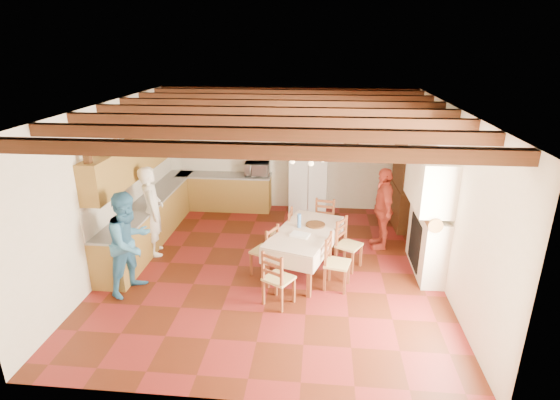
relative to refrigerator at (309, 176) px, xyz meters
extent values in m
cube|color=#4F1D0D|center=(-0.55, -3.00, -0.91)|extent=(6.00, 6.50, 0.02)
cube|color=silver|center=(-0.55, -3.00, 2.11)|extent=(6.00, 6.50, 0.02)
cube|color=#EAE3C5|center=(-0.55, 0.26, 0.60)|extent=(6.00, 0.02, 3.00)
cube|color=#EAE3C5|center=(-0.55, -6.26, 0.60)|extent=(6.00, 0.02, 3.00)
cube|color=#EAE3C5|center=(-3.56, -3.00, 0.60)|extent=(0.02, 6.50, 3.00)
cube|color=#EAE3C5|center=(2.46, -3.00, 0.60)|extent=(0.02, 6.50, 3.00)
cube|color=brown|center=(-3.25, -1.95, -0.47)|extent=(0.60, 4.30, 0.86)
cube|color=brown|center=(-2.10, -0.05, -0.47)|extent=(2.30, 0.60, 0.86)
cube|color=slate|center=(-3.25, -1.95, -0.02)|extent=(0.62, 4.30, 0.04)
cube|color=slate|center=(-2.10, -0.05, -0.02)|extent=(2.34, 0.62, 0.04)
cube|color=beige|center=(-3.54, -1.95, 0.30)|extent=(0.03, 4.30, 0.60)
cube|color=beige|center=(-2.10, 0.24, 0.30)|extent=(2.30, 0.03, 0.60)
cube|color=brown|center=(-3.38, -1.95, 0.95)|extent=(0.35, 4.20, 0.70)
cube|color=#302313|center=(1.00, 0.23, 0.95)|extent=(0.34, 0.03, 0.42)
cube|color=white|center=(0.00, 0.00, 0.00)|extent=(0.93, 0.78, 1.80)
cube|color=silver|center=(0.03, -3.04, -0.12)|extent=(1.45, 2.04, 0.05)
cube|color=maroon|center=(-0.58, -3.71, -0.52)|extent=(0.09, 0.09, 0.76)
cube|color=maroon|center=(0.15, -3.94, -0.52)|extent=(0.09, 0.09, 0.76)
cube|color=maroon|center=(-0.08, -2.15, -0.52)|extent=(0.09, 0.09, 0.76)
cube|color=maroon|center=(0.64, -2.37, -0.52)|extent=(0.09, 0.09, 0.76)
torus|color=black|center=(0.03, -3.04, 1.35)|extent=(0.47, 0.47, 0.03)
imported|color=white|center=(-2.96, -2.60, 0.00)|extent=(0.64, 0.77, 1.80)
imported|color=teal|center=(-2.82, -3.98, -0.02)|extent=(0.94, 1.04, 1.77)
imported|color=#C0412F|center=(1.55, -1.89, -0.06)|extent=(0.50, 1.02, 1.69)
imported|color=silver|center=(-1.27, -0.05, 0.16)|extent=(0.61, 0.43, 0.32)
imported|color=#34180B|center=(0.11, 0.00, 1.07)|extent=(0.33, 0.33, 0.34)
camera|label=1|loc=(0.27, -10.23, 3.13)|focal=28.00mm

